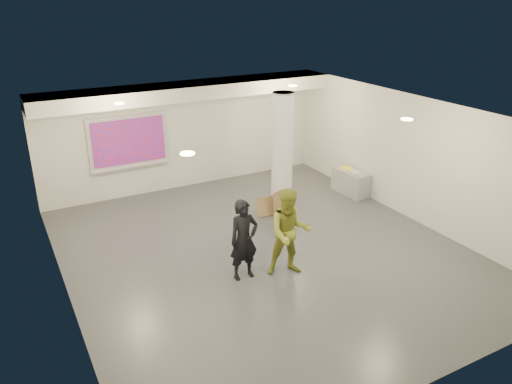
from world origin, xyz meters
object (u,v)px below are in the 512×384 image
woman (244,240)px  man (290,232)px  projection_screen (129,142)px  column (282,153)px  credenza (351,182)px

woman → man: man is taller
projection_screen → man: size_ratio=1.18×
column → projection_screen: (-3.10, 2.65, 0.03)m
credenza → man: (-3.71, -2.73, 0.56)m
column → projection_screen: column is taller
projection_screen → woman: projection_screen is taller
projection_screen → credenza: projection_screen is taller
projection_screen → man: (1.61, -5.40, -0.64)m
projection_screen → credenza: 6.07m
column → woman: column is taller
column → man: (-1.49, -2.75, -0.61)m
man → column: bearing=81.5°
column → man: size_ratio=1.69×
credenza → man: bearing=-146.3°
credenza → man: man is taller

